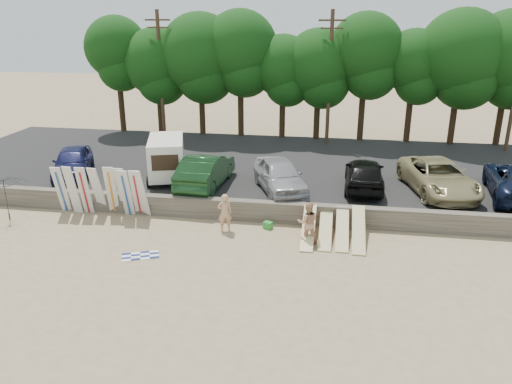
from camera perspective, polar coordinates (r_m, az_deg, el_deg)
ground at (r=21.30m, az=1.30°, el=-6.54°), size 120.00×120.00×0.00m
seawall at (r=23.82m, az=2.31°, el=-2.30°), size 44.00×0.50×1.00m
parking_lot at (r=30.90m, az=4.01°, el=2.61°), size 44.00×14.50×0.70m
treeline at (r=36.62m, az=6.73°, el=15.24°), size 33.00×6.23×9.16m
utility_poles at (r=35.16m, az=8.42°, el=13.01°), size 25.80×0.26×9.00m
box_trailer at (r=27.85m, az=-10.20°, el=3.97°), size 2.88×4.03×2.33m
car_0 at (r=30.16m, az=-20.22°, el=3.28°), size 3.41×5.11×1.62m
car_1 at (r=26.63m, az=-5.77°, el=2.48°), size 2.14×5.40×1.75m
car_2 at (r=25.78m, az=2.74°, el=1.91°), size 3.72×5.34×1.69m
car_3 at (r=26.66m, az=12.27°, el=2.06°), size 2.08×4.96×1.68m
car_4 at (r=27.23m, az=20.13°, el=1.63°), size 3.91×6.39×1.65m
surfboard_upright_0 at (r=26.38m, az=-21.38°, el=0.28°), size 0.58×0.85×2.51m
surfboard_upright_1 at (r=26.02m, az=-20.24°, el=0.22°), size 0.57×0.68×2.55m
surfboard_upright_2 at (r=25.79m, az=-19.02°, el=0.18°), size 0.55×0.71×2.54m
surfboard_upright_3 at (r=25.63m, az=-17.63°, el=0.18°), size 0.58×0.85×2.51m
surfboard_upright_4 at (r=25.33m, az=-16.19°, el=0.16°), size 0.58×0.67×2.56m
surfboard_upright_5 at (r=25.15m, az=-14.97°, el=0.10°), size 0.52×0.74×2.53m
surfboard_upright_6 at (r=24.86m, az=-14.64°, el=-0.12°), size 0.55×0.84×2.51m
surfboard_upright_7 at (r=24.72m, az=-13.41°, el=-0.13°), size 0.58×0.85×2.51m
surfboard_upright_8 at (r=24.62m, az=-13.01°, el=-0.18°), size 0.61×0.86×2.51m
surfboard_low_0 at (r=22.14m, az=6.01°, el=-4.03°), size 0.56×2.84×1.09m
surfboard_low_1 at (r=22.37m, az=7.96°, el=-4.20°), size 0.56×2.91×0.85m
surfboard_low_2 at (r=22.33m, az=9.83°, el=-4.12°), size 0.56×2.87×1.01m
surfboard_low_3 at (r=22.17m, az=11.64°, el=-4.21°), size 0.56×2.82×1.16m
beachgoer_a at (r=22.71m, az=-3.59°, el=-2.37°), size 0.76×0.63×1.80m
beachgoer_b at (r=21.64m, az=5.93°, el=-3.47°), size 1.01×0.84×1.88m
cooler at (r=23.21m, az=1.37°, el=-3.81°), size 0.47×0.43×0.32m
gear_bag at (r=23.24m, az=7.67°, el=-4.09°), size 0.37×0.34×0.22m
beach_towel at (r=21.28m, az=-13.08°, el=-7.11°), size 1.95×1.95×0.00m
beach_umbrella at (r=26.56m, az=-26.58°, el=-0.73°), size 3.29×3.27×2.17m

